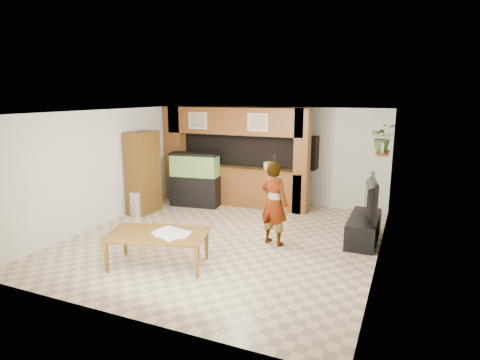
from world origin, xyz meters
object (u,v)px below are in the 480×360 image
at_px(television, 366,197).
at_px(pantry_cabinet, 143,173).
at_px(person, 274,203).
at_px(aquarium, 195,180).
at_px(dining_table, 158,250).

bearing_deg(television, pantry_cabinet, 82.02).
relative_size(television, person, 0.83).
distance_m(aquarium, dining_table, 3.91).
bearing_deg(television, person, 109.98).
relative_size(aquarium, television, 1.02).
distance_m(pantry_cabinet, aquarium, 1.39).
distance_m(pantry_cabinet, dining_table, 3.53).
bearing_deg(person, aquarium, -15.50).
distance_m(television, dining_table, 4.18).
bearing_deg(pantry_cabinet, dining_table, -49.84).
distance_m(aquarium, person, 3.37).
height_order(television, person, person).
distance_m(television, person, 1.86).
bearing_deg(pantry_cabinet, television, 0.84).
bearing_deg(dining_table, aquarium, 93.59).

